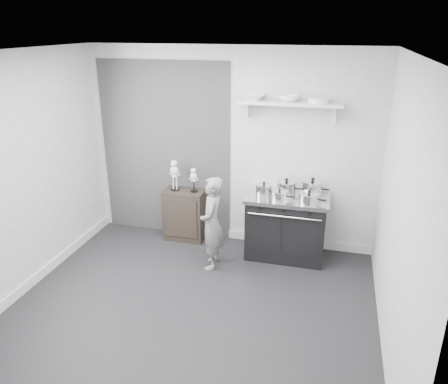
# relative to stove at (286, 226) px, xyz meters

# --- Properties ---
(ground) EXTENTS (4.00, 4.00, 0.00)m
(ground) POSITION_rel_stove_xyz_m (-0.86, -1.48, -0.43)
(ground) COLOR black
(ground) RESTS_ON ground
(room_shell) EXTENTS (4.02, 3.62, 2.71)m
(room_shell) POSITION_rel_stove_xyz_m (-0.95, -1.33, 1.20)
(room_shell) COLOR #ADADAB
(room_shell) RESTS_ON ground
(wall_shelf) EXTENTS (1.30, 0.26, 0.24)m
(wall_shelf) POSITION_rel_stove_xyz_m (-0.06, 0.20, 1.57)
(wall_shelf) COLOR silver
(wall_shelf) RESTS_ON room_shell
(stove) EXTENTS (1.07, 0.67, 0.86)m
(stove) POSITION_rel_stove_xyz_m (0.00, 0.00, 0.00)
(stove) COLOR black
(stove) RESTS_ON ground
(side_cabinet) EXTENTS (0.57, 0.33, 0.74)m
(side_cabinet) POSITION_rel_stove_xyz_m (-1.48, 0.13, -0.06)
(side_cabinet) COLOR black
(side_cabinet) RESTS_ON ground
(child) EXTENTS (0.35, 0.48, 1.21)m
(child) POSITION_rel_stove_xyz_m (-0.87, -0.53, 0.17)
(child) COLOR slate
(child) RESTS_ON ground
(pot_front_left) EXTENTS (0.30, 0.21, 0.20)m
(pot_front_left) POSITION_rel_stove_xyz_m (-0.31, -0.08, 0.51)
(pot_front_left) COLOR silver
(pot_front_left) RESTS_ON stove
(pot_back_left) EXTENTS (0.35, 0.26, 0.21)m
(pot_back_left) POSITION_rel_stove_xyz_m (-0.04, 0.11, 0.51)
(pot_back_left) COLOR silver
(pot_back_left) RESTS_ON stove
(pot_back_right) EXTENTS (0.36, 0.27, 0.24)m
(pot_back_right) POSITION_rel_stove_xyz_m (0.29, 0.13, 0.52)
(pot_back_right) COLOR silver
(pot_back_right) RESTS_ON stove
(pot_front_right) EXTENTS (0.34, 0.25, 0.17)m
(pot_front_right) POSITION_rel_stove_xyz_m (0.28, -0.18, 0.49)
(pot_front_right) COLOR silver
(pot_front_right) RESTS_ON stove
(pot_front_center) EXTENTS (0.30, 0.21, 0.16)m
(pot_front_center) POSITION_rel_stove_xyz_m (-0.09, -0.16, 0.49)
(pot_front_center) COLOR silver
(pot_front_center) RESTS_ON stove
(skeleton_full) EXTENTS (0.14, 0.09, 0.51)m
(skeleton_full) POSITION_rel_stove_xyz_m (-1.61, 0.13, 0.56)
(skeleton_full) COLOR silver
(skeleton_full) RESTS_ON side_cabinet
(skeleton_torso) EXTENTS (0.11, 0.07, 0.40)m
(skeleton_torso) POSITION_rel_stove_xyz_m (-1.33, 0.13, 0.51)
(skeleton_torso) COLOR silver
(skeleton_torso) RESTS_ON side_cabinet
(bowl_large) EXTENTS (0.30, 0.30, 0.07)m
(bowl_large) POSITION_rel_stove_xyz_m (-0.53, 0.19, 1.64)
(bowl_large) COLOR white
(bowl_large) RESTS_ON wall_shelf
(bowl_small) EXTENTS (0.25, 0.25, 0.08)m
(bowl_small) POSITION_rel_stove_xyz_m (-0.08, 0.19, 1.65)
(bowl_small) COLOR white
(bowl_small) RESTS_ON wall_shelf
(plate_stack) EXTENTS (0.25, 0.25, 0.06)m
(plate_stack) POSITION_rel_stove_xyz_m (0.28, 0.19, 1.64)
(plate_stack) COLOR white
(plate_stack) RESTS_ON wall_shelf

